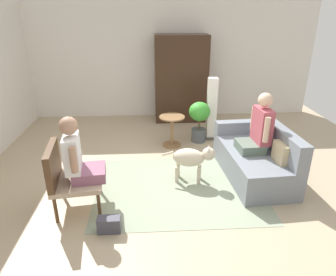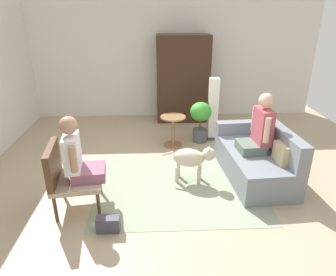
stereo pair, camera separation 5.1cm
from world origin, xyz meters
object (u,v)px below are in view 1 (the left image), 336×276
(person_on_armchair, at_px, (77,156))
(handbag, at_px, (109,224))
(armchair, at_px, (66,174))
(potted_plant, at_px, (199,118))
(person_on_couch, at_px, (259,128))
(dog, at_px, (192,158))
(armoire_cabinet, at_px, (181,79))
(column_lamp, at_px, (212,110))
(couch, at_px, (256,157))
(round_end_table, at_px, (172,129))

(person_on_armchair, xyz_separation_m, handbag, (0.41, -0.53, -0.66))
(armchair, xyz_separation_m, handbag, (0.57, -0.51, -0.42))
(armchair, height_order, potted_plant, armchair)
(person_on_couch, bearing_deg, dog, -174.75)
(person_on_armchair, height_order, armoire_cabinet, armoire_cabinet)
(potted_plant, xyz_separation_m, column_lamp, (0.26, 0.12, 0.12))
(dog, distance_m, armoire_cabinet, 2.91)
(potted_plant, xyz_separation_m, handbag, (-1.47, -2.62, -0.40))
(column_lamp, relative_size, handbag, 4.58)
(dog, height_order, column_lamp, column_lamp)
(couch, xyz_separation_m, handbag, (-2.16, -1.23, -0.21))
(person_on_couch, relative_size, armoire_cabinet, 0.46)
(couch, height_order, person_on_armchair, person_on_armchair)
(couch, distance_m, person_on_armchair, 2.70)
(round_end_table, xyz_separation_m, handbag, (-0.92, -2.43, -0.25))
(dog, relative_size, potted_plant, 0.98)
(round_end_table, height_order, dog, dog)
(column_lamp, xyz_separation_m, armoire_cabinet, (-0.49, 1.22, 0.36))
(round_end_table, relative_size, armoire_cabinet, 0.31)
(round_end_table, bearing_deg, potted_plant, 18.60)
(person_on_couch, distance_m, round_end_table, 1.79)
(handbag, bearing_deg, round_end_table, 69.21)
(couch, distance_m, round_end_table, 1.73)
(dog, relative_size, armoire_cabinet, 0.40)
(couch, bearing_deg, person_on_armchair, -164.74)
(person_on_armchair, height_order, round_end_table, person_on_armchair)
(dog, relative_size, handbag, 2.89)
(armoire_cabinet, bearing_deg, person_on_couch, -71.90)
(couch, height_order, potted_plant, couch)
(couch, height_order, column_lamp, column_lamp)
(person_on_couch, distance_m, dog, 1.10)
(dog, bearing_deg, round_end_table, 98.75)
(potted_plant, distance_m, armoire_cabinet, 1.44)
(armchair, distance_m, dog, 1.81)
(person_on_armchair, bearing_deg, couch, 15.26)
(person_on_armchair, bearing_deg, potted_plant, 48.05)
(person_on_armchair, height_order, dog, person_on_armchair)
(column_lamp, height_order, handbag, column_lamp)
(dog, bearing_deg, column_lamp, 69.67)
(dog, bearing_deg, potted_plant, 77.13)
(dog, xyz_separation_m, column_lamp, (0.60, 1.63, 0.23))
(person_on_couch, height_order, armoire_cabinet, armoire_cabinet)
(person_on_armchair, bearing_deg, armchair, -172.69)
(armchair, relative_size, dog, 1.15)
(person_on_couch, height_order, handbag, person_on_couch)
(couch, distance_m, column_lamp, 1.60)
(potted_plant, relative_size, handbag, 2.96)
(person_on_couch, bearing_deg, handbag, -150.68)
(armchair, relative_size, potted_plant, 1.12)
(person_on_armchair, bearing_deg, armoire_cabinet, 64.40)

